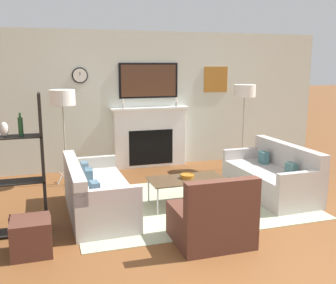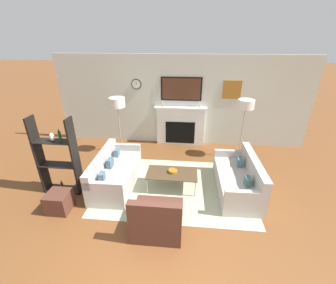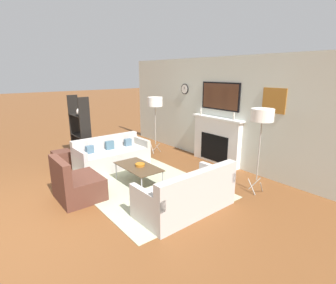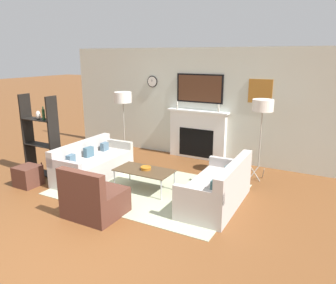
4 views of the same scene
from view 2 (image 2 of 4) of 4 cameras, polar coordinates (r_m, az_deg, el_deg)
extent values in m
plane|color=brown|center=(3.73, -1.11, -32.23)|extent=(60.00, 60.00, 0.00)
cube|color=silver|center=(6.90, 3.34, 10.21)|extent=(7.58, 0.07, 2.70)
cube|color=white|center=(7.03, 3.14, 3.96)|extent=(1.46, 0.16, 1.17)
cube|color=black|center=(7.02, 3.07, 2.37)|extent=(0.90, 0.01, 0.70)
cube|color=white|center=(6.81, 3.25, 8.66)|extent=(1.58, 0.22, 0.04)
cylinder|color=#B2AD9E|center=(6.81, -1.41, 9.29)|extent=(0.04, 0.04, 0.10)
cylinder|color=white|center=(6.78, -1.42, 10.06)|extent=(0.03, 0.03, 0.09)
cylinder|color=#B2AD9E|center=(6.77, 7.94, 8.95)|extent=(0.04, 0.04, 0.10)
cylinder|color=white|center=(6.74, 7.99, 9.73)|extent=(0.03, 0.03, 0.09)
cube|color=black|center=(6.76, 3.40, 13.30)|extent=(1.20, 0.04, 0.69)
cube|color=#4C2D1E|center=(6.74, 3.39, 13.27)|extent=(1.12, 0.01, 0.62)
cylinder|color=black|center=(6.92, -8.05, 14.34)|extent=(0.30, 0.02, 0.30)
cylinder|color=silver|center=(6.91, -8.08, 14.32)|extent=(0.25, 0.00, 0.25)
cube|color=black|center=(6.90, -8.10, 14.58)|extent=(0.01, 0.00, 0.06)
cube|color=#A66925|center=(6.86, 15.93, 12.65)|extent=(0.53, 0.02, 0.53)
cube|color=#A8AF8D|center=(5.28, 1.75, -11.24)|extent=(3.41, 2.34, 0.01)
cube|color=#B6AEA8|center=(5.39, -12.88, -8.27)|extent=(0.84, 1.80, 0.45)
cube|color=#B6AEA8|center=(5.30, -16.61, -4.62)|extent=(0.19, 1.79, 0.30)
cube|color=#B7B1A5|center=(5.93, -10.91, -1.29)|extent=(0.81, 0.12, 0.18)
cube|color=#B8AAA8|center=(4.57, -16.24, -10.76)|extent=(0.81, 0.12, 0.18)
cube|color=slate|center=(5.70, -12.87, -2.64)|extent=(0.10, 0.19, 0.18)
cube|color=#416173|center=(5.25, -14.48, -5.19)|extent=(0.11, 0.22, 0.21)
cube|color=#466378|center=(4.84, -16.37, -8.45)|extent=(0.12, 0.20, 0.19)
cube|color=#B6AEA8|center=(5.27, 16.86, -9.85)|extent=(0.85, 1.74, 0.42)
cube|color=#B6AEA8|center=(5.14, 20.95, -6.08)|extent=(0.20, 1.73, 0.39)
cube|color=#B6B0A9|center=(4.46, 19.38, -12.65)|extent=(0.81, 0.12, 0.18)
cube|color=#BAB0AC|center=(5.79, 15.70, -2.80)|extent=(0.81, 0.12, 0.18)
cube|color=#456D6C|center=(4.83, 19.60, -9.45)|extent=(0.11, 0.19, 0.19)
cube|color=#416E75|center=(5.45, 17.74, -4.87)|extent=(0.12, 0.21, 0.20)
cube|color=#532E23|center=(4.20, -2.61, -19.11)|extent=(0.86, 0.77, 0.42)
cube|color=#532E23|center=(3.68, -3.46, -17.85)|extent=(0.86, 0.14, 0.42)
cube|color=#4C3823|center=(5.01, 1.01, -7.91)|extent=(1.12, 0.59, 0.02)
cylinder|color=#B7B7BC|center=(4.98, -5.32, -11.12)|extent=(0.02, 0.02, 0.39)
cylinder|color=#B7B7BC|center=(4.92, 6.91, -11.80)|extent=(0.02, 0.02, 0.39)
cylinder|color=#B7B7BC|center=(5.39, -4.34, -7.93)|extent=(0.02, 0.02, 0.39)
cylinder|color=#B7B7BC|center=(5.33, 6.85, -8.50)|extent=(0.02, 0.02, 0.39)
cylinder|color=#AF651C|center=(5.02, 1.25, -7.40)|extent=(0.20, 0.20, 0.05)
torus|color=#B26A14|center=(5.01, 1.25, -7.17)|extent=(0.21, 0.21, 0.02)
cylinder|color=#9E998E|center=(6.84, -10.80, -1.37)|extent=(0.09, 0.23, 0.26)
cylinder|color=#9E998E|center=(6.93, -12.18, -1.14)|extent=(0.17, 0.19, 0.26)
cylinder|color=#9E998E|center=(6.76, -12.17, -1.85)|extent=(0.23, 0.07, 0.26)
cylinder|color=#9E998E|center=(6.57, -12.24, 3.94)|extent=(0.02, 0.02, 1.13)
cylinder|color=white|center=(6.35, -12.82, 9.80)|extent=(0.43, 0.43, 0.26)
cylinder|color=#9E998E|center=(6.76, 18.31, -2.56)|extent=(0.09, 0.23, 0.27)
cylinder|color=#9E998E|center=(6.76, 16.71, -2.34)|extent=(0.17, 0.19, 0.27)
cylinder|color=#9E998E|center=(6.61, 17.44, -3.09)|extent=(0.23, 0.07, 0.27)
cylinder|color=#9E998E|center=(6.42, 18.32, 3.02)|extent=(0.02, 0.02, 1.18)
cylinder|color=white|center=(6.20, 19.21, 9.08)|extent=(0.42, 0.42, 0.24)
cube|color=black|center=(5.46, -29.91, -3.03)|extent=(0.04, 0.28, 1.73)
cube|color=black|center=(5.05, -22.45, -3.66)|extent=(0.04, 0.28, 1.73)
cube|color=black|center=(5.66, -24.69, -10.81)|extent=(0.84, 0.28, 0.02)
cube|color=black|center=(5.34, -25.92, -5.23)|extent=(0.84, 0.28, 0.01)
cube|color=black|center=(5.10, -27.08, 0.15)|extent=(0.84, 0.28, 0.02)
ellipsoid|color=silver|center=(5.07, -27.40, 1.11)|extent=(0.10, 0.10, 0.18)
cylinder|color=#194223|center=(4.95, -25.76, 1.21)|extent=(0.06, 0.06, 0.22)
cylinder|color=#194223|center=(4.90, -26.06, 2.69)|extent=(0.03, 0.03, 0.06)
cylinder|color=#3D1919|center=(5.58, -25.25, -10.18)|extent=(0.05, 0.05, 0.19)
cylinder|color=#3D1919|center=(5.52, -25.48, -9.16)|extent=(0.02, 0.02, 0.05)
cube|color=#532E23|center=(5.04, -25.90, -13.44)|extent=(0.43, 0.43, 0.40)
camera|label=1|loc=(2.70, -96.54, -29.62)|focal=42.00mm
camera|label=3|loc=(4.46, 73.27, -3.94)|focal=28.00mm
camera|label=4|loc=(3.05, 103.55, -19.43)|focal=35.00mm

